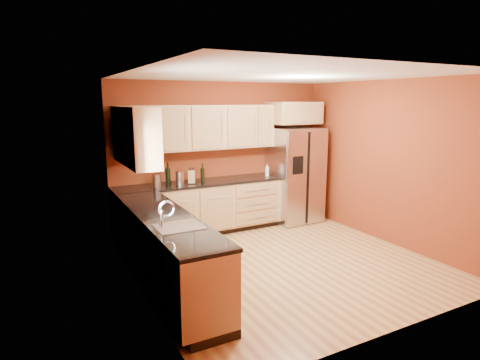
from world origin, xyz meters
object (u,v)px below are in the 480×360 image
object	(u,v)px
canister_left	(157,181)
soap_dispenser	(267,170)
knife_block	(191,177)
wine_bottle_a	(168,173)
refrigerator	(294,175)

from	to	relation	value
canister_left	soap_dispenser	size ratio (longest dim) A/B	1.01
canister_left	knife_block	bearing A→B (deg)	3.03
wine_bottle_a	knife_block	bearing A→B (deg)	-12.70
knife_block	soap_dispenser	xyz separation A→B (m)	(1.46, -0.01, -0.01)
knife_block	soap_dispenser	world-z (taller)	knife_block
canister_left	wine_bottle_a	world-z (taller)	wine_bottle_a
soap_dispenser	canister_left	bearing A→B (deg)	-179.46
refrigerator	soap_dispenser	xyz separation A→B (m)	(-0.61, 0.01, 0.13)
refrigerator	canister_left	world-z (taller)	refrigerator
refrigerator	soap_dispenser	world-z (taller)	refrigerator
refrigerator	wine_bottle_a	bearing A→B (deg)	177.55
refrigerator	soap_dispenser	size ratio (longest dim) A/B	8.59
canister_left	soap_dispenser	xyz separation A→B (m)	(2.06, 0.02, -0.00)
refrigerator	knife_block	size ratio (longest dim) A/B	8.13
wine_bottle_a	knife_block	size ratio (longest dim) A/B	1.69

